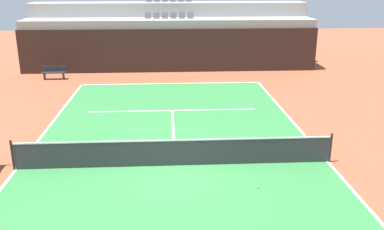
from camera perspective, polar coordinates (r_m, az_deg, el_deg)
name	(u,v)px	position (r m, az deg, el deg)	size (l,w,h in m)	color
ground_plane	(175,166)	(14.95, -2.30, -6.82)	(80.00, 80.00, 0.00)	brown
court_surface	(175,166)	(14.95, -2.30, -6.80)	(11.00, 24.00, 0.01)	#2D7238
baseline_far	(171,84)	(26.27, -2.85, 4.25)	(11.00, 0.10, 0.00)	white
sideline_left	(16,169)	(15.84, -22.57, -6.76)	(0.10, 24.00, 0.00)	white
sideline_right	(328,162)	(15.98, 17.75, -5.97)	(0.10, 24.00, 0.00)	white
service_line_far	(172,110)	(20.93, -2.67, 0.61)	(8.26, 0.10, 0.00)	white
centre_service_line	(173,133)	(17.90, -2.51, -2.47)	(0.10, 6.40, 0.00)	white
back_wall	(170,51)	(29.38, -2.97, 8.64)	(20.30, 0.30, 2.95)	black
stands_tier_lower	(170,44)	(30.67, -3.01, 9.54)	(20.30, 2.40, 3.48)	#9E9E99
stands_tier_upper	(169,32)	(32.98, -3.06, 11.01)	(20.30, 2.40, 4.47)	#9E9E99
seating_row_lower	(169,17)	(30.54, -3.07, 13.02)	(3.42, 0.44, 0.44)	slate
seating_row_upper	(169,0)	(32.87, -3.13, 15.12)	(3.42, 0.44, 0.44)	slate
tennis_net	(175,152)	(14.74, -2.32, -5.02)	(11.08, 0.08, 1.07)	black
player_bench	(54,71)	(28.75, -18.06, 5.60)	(1.50, 0.40, 0.85)	#232328
tennis_ball_1	(258,187)	(13.59, 8.83, -9.52)	(0.07, 0.07, 0.07)	#CCE033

